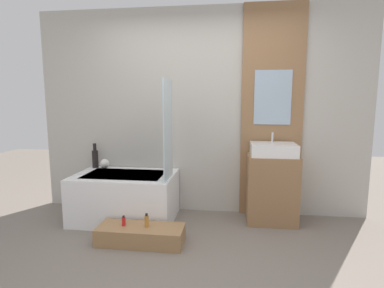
# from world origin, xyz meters

# --- Properties ---
(ground_plane) EXTENTS (12.00, 12.00, 0.00)m
(ground_plane) POSITION_xyz_m (0.00, 0.00, 0.00)
(ground_plane) COLOR slate
(wall_tiled_back) EXTENTS (4.20, 0.06, 2.60)m
(wall_tiled_back) POSITION_xyz_m (0.00, 1.58, 1.30)
(wall_tiled_back) COLOR #B7B2A8
(wall_tiled_back) RESTS_ON ground_plane
(wall_wood_accent) EXTENTS (0.74, 0.04, 2.60)m
(wall_wood_accent) POSITION_xyz_m (0.90, 1.53, 1.31)
(wall_wood_accent) COLOR #8E6642
(wall_wood_accent) RESTS_ON ground_plane
(bathtub) EXTENTS (1.20, 0.78, 0.57)m
(bathtub) POSITION_xyz_m (-0.86, 1.14, 0.29)
(bathtub) COLOR white
(bathtub) RESTS_ON ground_plane
(glass_shower_screen) EXTENTS (0.01, 0.44, 1.12)m
(glass_shower_screen) POSITION_xyz_m (-0.29, 0.99, 1.13)
(glass_shower_screen) COLOR silver
(glass_shower_screen) RESTS_ON bathtub
(wooden_step_bench) EXTENTS (0.88, 0.33, 0.18)m
(wooden_step_bench) POSITION_xyz_m (-0.49, 0.55, 0.09)
(wooden_step_bench) COLOR #997047
(wooden_step_bench) RESTS_ON ground_plane
(vanity_cabinet) EXTENTS (0.58, 0.43, 0.81)m
(vanity_cabinet) POSITION_xyz_m (0.90, 1.29, 0.40)
(vanity_cabinet) COLOR #8E6642
(vanity_cabinet) RESTS_ON ground_plane
(sink) EXTENTS (0.52, 0.39, 0.27)m
(sink) POSITION_xyz_m (0.90, 1.29, 0.88)
(sink) COLOR white
(sink) RESTS_ON vanity_cabinet
(vase_tall_dark) EXTENTS (0.08, 0.08, 0.33)m
(vase_tall_dark) POSITION_xyz_m (-1.37, 1.44, 0.70)
(vase_tall_dark) COLOR black
(vase_tall_dark) RESTS_ON bathtub
(vase_round_light) EXTENTS (0.12, 0.12, 0.12)m
(vase_round_light) POSITION_xyz_m (-1.24, 1.42, 0.63)
(vase_round_light) COLOR silver
(vase_round_light) RESTS_ON bathtub
(bottle_soap_primary) EXTENTS (0.04, 0.04, 0.11)m
(bottle_soap_primary) POSITION_xyz_m (-0.67, 0.55, 0.22)
(bottle_soap_primary) COLOR red
(bottle_soap_primary) RESTS_ON wooden_step_bench
(bottle_soap_secondary) EXTENTS (0.04, 0.04, 0.14)m
(bottle_soap_secondary) POSITION_xyz_m (-0.43, 0.55, 0.24)
(bottle_soap_secondary) COLOR #B2752D
(bottle_soap_secondary) RESTS_ON wooden_step_bench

